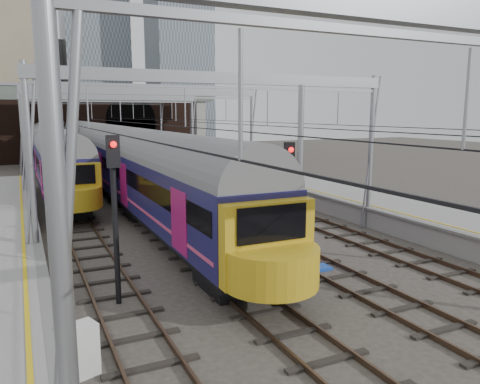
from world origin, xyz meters
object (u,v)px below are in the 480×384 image
signal_near_left (115,201)px  signal_near_centre (287,196)px  train_main (94,149)px  relay_cabinet (82,349)px  train_second (52,154)px

signal_near_left → signal_near_centre: 5.92m
train_main → relay_cabinet: bearing=-98.6°
signal_near_left → relay_cabinet: bearing=-117.8°
signal_near_centre → relay_cabinet: 8.53m
signal_near_centre → relay_cabinet: bearing=-139.7°
train_main → signal_near_centre: size_ratio=13.97×
signal_near_left → relay_cabinet: size_ratio=4.28×
train_second → train_main: bearing=45.0°
train_second → signal_near_centre: signal_near_centre is taller
train_main → signal_near_left: (-3.96, -32.66, 0.72)m
signal_near_left → signal_near_centre: (5.89, -0.56, -0.18)m
signal_near_centre → relay_cabinet: size_ratio=4.02×
train_second → signal_near_centre: 29.83m
relay_cabinet → train_second: bearing=68.1°
signal_near_left → train_second: bearing=84.4°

